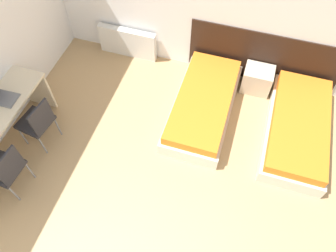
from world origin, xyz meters
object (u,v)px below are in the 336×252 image
bed_near_door (297,128)px  chair_near_notebook (6,169)px  chair_near_laptop (37,121)px  laptop (1,95)px  bed_near_window (203,105)px  nightstand (257,79)px

bed_near_door → chair_near_notebook: 3.98m
chair_near_laptop → chair_near_notebook: 0.75m
bed_near_door → laptop: 4.11m
chair_near_laptop → bed_near_window: bearing=38.6°
chair_near_notebook → laptop: (-0.44, 0.80, 0.33)m
laptop → chair_near_notebook: bearing=-63.0°
nightstand → chair_near_notebook: (-2.75, -2.69, 0.28)m
bed_near_window → bed_near_door: (1.41, 0.00, 0.00)m
laptop → bed_near_door: bearing=14.4°
nightstand → laptop: bearing=-149.4°
nightstand → chair_near_notebook: chair_near_notebook is taller
bed_near_door → laptop: laptop is taller
bed_near_door → chair_near_laptop: chair_near_laptop is taller
laptop → nightstand: bearing=28.6°
bed_near_window → chair_near_notebook: 2.84m
nightstand → bed_near_door: bearing=-46.6°
chair_near_laptop → chair_near_notebook: (0.00, -0.75, 0.00)m
bed_near_window → nightstand: (0.70, 0.74, 0.03)m
bed_near_door → nightstand: size_ratio=4.09×
bed_near_window → chair_near_laptop: bearing=-149.8°
bed_near_window → chair_near_laptop: chair_near_laptop is taller
bed_near_door → chair_near_notebook: (-3.45, -1.94, 0.31)m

